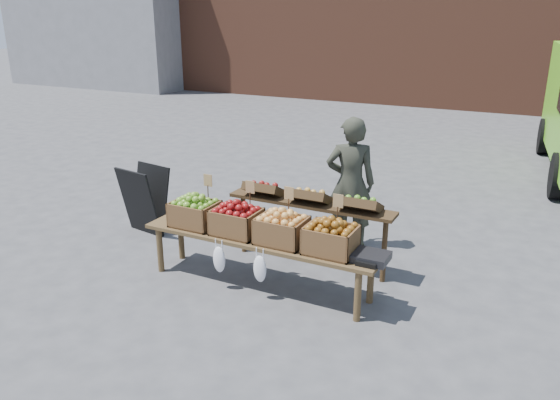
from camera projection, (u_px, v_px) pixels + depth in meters
The scene contains 10 objects.
ground at pixel (211, 279), 6.18m from camera, with size 80.00×80.00×0.00m, color #4B4B4E.
vendor at pixel (350, 184), 6.79m from camera, with size 0.62×0.40×1.69m, color #2D3025.
chalkboard_sign at pixel (145, 200), 7.37m from camera, with size 0.62×0.34×0.94m, color black, non-canonical shape.
back_table at pixel (310, 225), 6.35m from camera, with size 2.10×0.44×1.04m, color #392715, non-canonical shape.
display_bench at pixel (259, 262), 5.94m from camera, with size 2.70×0.56×0.57m, color #503B21, non-canonical shape.
crate_golden_apples at pixel (195, 214), 6.16m from camera, with size 0.50×0.40×0.28m, color #569120, non-canonical shape.
crate_russet_pears at pixel (237, 222), 5.92m from camera, with size 0.50×0.40×0.28m, color maroon, non-canonical shape.
crate_red_apples at pixel (282, 230), 5.69m from camera, with size 0.50×0.40×0.28m, color gold, non-canonical shape.
crate_green_apples at pixel (331, 240), 5.45m from camera, with size 0.50×0.40×0.28m, color #85550F, non-canonical shape.
weighing_scale at pixel (371, 257), 5.30m from camera, with size 0.34×0.30×0.08m, color black.
Camera 1 is at (3.22, -4.60, 2.85)m, focal length 35.00 mm.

